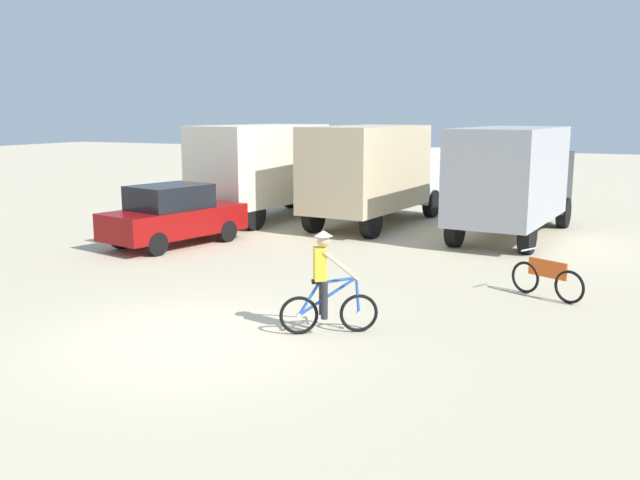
% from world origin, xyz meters
% --- Properties ---
extents(ground_plane, '(120.00, 120.00, 0.00)m').
position_xyz_m(ground_plane, '(0.00, 0.00, 0.00)').
color(ground_plane, beige).
extents(box_truck_cream_rv, '(3.30, 7.02, 3.35)m').
position_xyz_m(box_truck_cream_rv, '(-5.33, 12.42, 1.87)').
color(box_truck_cream_rv, beige).
rests_on(box_truck_cream_rv, ground).
extents(box_truck_tan_camper, '(2.98, 6.94, 3.35)m').
position_xyz_m(box_truck_tan_camper, '(-1.45, 12.63, 1.87)').
color(box_truck_tan_camper, '#CCB78E').
rests_on(box_truck_tan_camper, ground).
extents(box_truck_grey_hauler, '(2.92, 6.92, 3.35)m').
position_xyz_m(box_truck_grey_hauler, '(3.22, 12.20, 1.87)').
color(box_truck_grey_hauler, '#9E9EA3').
rests_on(box_truck_grey_hauler, ground).
extents(sedan_parked, '(2.68, 4.49, 1.76)m').
position_xyz_m(sedan_parked, '(-5.38, 6.78, 0.88)').
color(sedan_parked, maroon).
rests_on(sedan_parked, ground).
extents(cyclist_orange_shirt, '(1.49, 0.97, 1.82)m').
position_xyz_m(cyclist_orange_shirt, '(1.92, 1.31, 0.85)').
color(cyclist_orange_shirt, black).
rests_on(cyclist_orange_shirt, ground).
extents(bicycle_spare, '(1.57, 0.87, 0.97)m').
position_xyz_m(bicycle_spare, '(5.10, 5.35, 0.40)').
color(bicycle_spare, black).
rests_on(bicycle_spare, ground).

